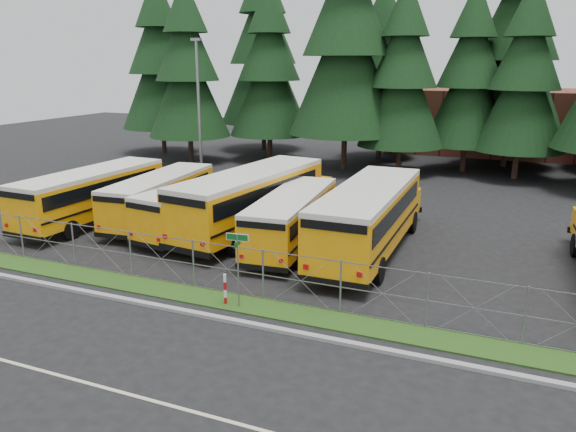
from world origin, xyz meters
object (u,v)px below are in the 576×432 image
at_px(striped_bollard, 225,290).
at_px(bus_0, 97,196).
at_px(light_standard, 199,107).
at_px(bus_1, 164,198).
at_px(bus_5, 370,219).
at_px(bus_2, 207,206).
at_px(street_sign, 238,255).
at_px(bus_4, 294,219).
at_px(bus_3, 255,201).

bearing_deg(striped_bollard, bus_0, 149.20).
xyz_separation_m(striped_bollard, light_standard, (-11.79, 17.91, 4.90)).
bearing_deg(bus_1, bus_5, -7.90).
relative_size(bus_0, bus_2, 1.11).
height_order(bus_1, street_sign, street_sign).
distance_m(bus_0, bus_4, 11.70).
distance_m(bus_1, light_standard, 10.82).
bearing_deg(bus_3, bus_4, -19.13).
xyz_separation_m(bus_5, street_sign, (-2.79, -7.76, 0.43)).
distance_m(bus_2, light_standard, 12.60).
relative_size(bus_4, striped_bollard, 8.34).
relative_size(bus_0, bus_5, 0.90).
xyz_separation_m(bus_1, bus_5, (11.88, -0.74, 0.29)).
distance_m(bus_0, bus_3, 9.10).
bearing_deg(light_standard, bus_0, -90.86).
bearing_deg(striped_bollard, bus_5, 66.55).
xyz_separation_m(bus_0, bus_2, (6.57, 0.78, -0.15)).
xyz_separation_m(bus_4, street_sign, (0.82, -7.37, 0.72)).
xyz_separation_m(bus_0, striped_bollard, (11.96, -7.13, -0.85)).
relative_size(bus_1, bus_5, 0.82).
distance_m(bus_3, bus_5, 6.44).
relative_size(bus_2, bus_4, 1.00).
bearing_deg(light_standard, bus_4, -42.45).
bearing_deg(bus_3, bus_0, -162.50).
relative_size(street_sign, striped_bollard, 2.34).
height_order(bus_0, bus_1, bus_0).
height_order(bus_0, bus_4, bus_0).
bearing_deg(bus_5, bus_0, -178.15).
distance_m(street_sign, light_standard, 22.05).
height_order(street_sign, light_standard, light_standard).
relative_size(bus_4, bus_5, 0.82).
bearing_deg(bus_4, bus_0, 176.05).
xyz_separation_m(bus_2, striped_bollard, (5.39, -7.91, -0.71)).
height_order(bus_3, light_standard, light_standard).
height_order(bus_0, light_standard, light_standard).
bearing_deg(bus_5, striped_bollard, -113.91).
height_order(bus_2, striped_bollard, bus_2).
height_order(bus_4, bus_5, bus_5).
xyz_separation_m(bus_3, street_sign, (3.57, -8.74, 0.41)).
bearing_deg(bus_3, light_standard, 141.12).
xyz_separation_m(bus_3, bus_5, (6.36, -0.98, -0.02)).
bearing_deg(light_standard, bus_1, -70.83).
xyz_separation_m(street_sign, striped_bollard, (-0.56, 0.02, -1.43)).
bearing_deg(street_sign, bus_5, 70.19).
distance_m(bus_4, street_sign, 7.45).
bearing_deg(bus_1, striped_bollard, -49.22).
height_order(bus_0, street_sign, bus_0).
xyz_separation_m(bus_2, bus_5, (8.74, -0.17, 0.30)).
xyz_separation_m(bus_0, bus_1, (3.44, 1.36, -0.14)).
bearing_deg(bus_0, light_standard, 91.35).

